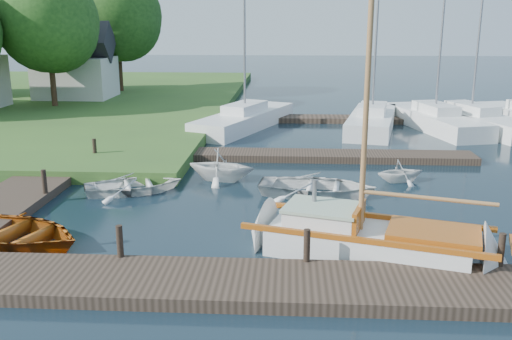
# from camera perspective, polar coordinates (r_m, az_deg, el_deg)

# --- Properties ---
(ground) EXTENTS (160.00, 160.00, 0.00)m
(ground) POSITION_cam_1_polar(r_m,az_deg,el_deg) (18.60, -0.00, -3.57)
(ground) COLOR black
(ground) RESTS_ON ground
(near_dock) EXTENTS (18.00, 2.20, 0.30)m
(near_dock) POSITION_cam_1_polar(r_m,az_deg,el_deg) (13.00, -1.58, -11.32)
(near_dock) COLOR #2F251C
(near_dock) RESTS_ON ground
(left_dock) EXTENTS (2.20, 18.00, 0.30)m
(left_dock) POSITION_cam_1_polar(r_m,az_deg,el_deg) (22.34, -20.62, -0.98)
(left_dock) COLOR #2F251C
(left_dock) RESTS_ON ground
(far_dock) EXTENTS (14.00, 1.60, 0.30)m
(far_dock) POSITION_cam_1_polar(r_m,az_deg,el_deg) (24.81, 5.50, 1.43)
(far_dock) COLOR #2F251C
(far_dock) RESTS_ON ground
(pontoon) EXTENTS (30.00, 1.60, 0.30)m
(pontoon) POSITION_cam_1_polar(r_m,az_deg,el_deg) (35.26, 18.10, 4.77)
(pontoon) COLOR #2F251C
(pontoon) RESTS_ON ground
(mooring_post_1) EXTENTS (0.16, 0.16, 0.80)m
(mooring_post_1) POSITION_cam_1_polar(r_m,az_deg,el_deg) (14.22, -13.46, -6.94)
(mooring_post_1) COLOR black
(mooring_post_1) RESTS_ON near_dock
(mooring_post_2) EXTENTS (0.16, 0.16, 0.80)m
(mooring_post_2) POSITION_cam_1_polar(r_m,az_deg,el_deg) (13.65, 5.11, -7.52)
(mooring_post_2) COLOR black
(mooring_post_2) RESTS_ON near_dock
(mooring_post_3) EXTENTS (0.16, 0.16, 0.80)m
(mooring_post_3) POSITION_cam_1_polar(r_m,az_deg,el_deg) (14.52, 23.31, -7.33)
(mooring_post_3) COLOR black
(mooring_post_3) RESTS_ON near_dock
(mooring_post_4) EXTENTS (0.16, 0.16, 0.80)m
(mooring_post_4) POSITION_cam_1_polar(r_m,az_deg,el_deg) (20.04, -20.41, -1.08)
(mooring_post_4) COLOR black
(mooring_post_4) RESTS_ON left_dock
(mooring_post_5) EXTENTS (0.16, 0.16, 0.80)m
(mooring_post_5) POSITION_cam_1_polar(r_m,az_deg,el_deg) (24.55, -15.83, 2.10)
(mooring_post_5) COLOR black
(mooring_post_5) RESTS_ON left_dock
(sailboat) EXTENTS (7.41, 3.90, 9.83)m
(sailboat) POSITION_cam_1_polar(r_m,az_deg,el_deg) (14.99, 11.71, -7.14)
(sailboat) COLOR white
(sailboat) RESTS_ON ground
(dinghy) EXTENTS (4.99, 4.25, 0.88)m
(dinghy) POSITION_cam_1_polar(r_m,az_deg,el_deg) (16.72, -23.28, -5.41)
(dinghy) COLOR #964D0D
(dinghy) RESTS_ON ground
(tender_a) EXTENTS (4.02, 3.49, 0.70)m
(tender_a) POSITION_cam_1_polar(r_m,az_deg,el_deg) (20.41, -12.13, -1.22)
(tender_a) COLOR white
(tender_a) RESTS_ON ground
(tender_b) EXTENTS (2.97, 2.71, 1.33)m
(tender_b) POSITION_cam_1_polar(r_m,az_deg,el_deg) (21.34, -3.53, 0.68)
(tender_b) COLOR white
(tender_b) RESTS_ON ground
(tender_c) EXTENTS (4.33, 3.35, 0.83)m
(tender_c) POSITION_cam_1_polar(r_m,az_deg,el_deg) (19.62, 6.16, -1.42)
(tender_c) COLOR white
(tender_c) RESTS_ON ground
(tender_d) EXTENTS (2.18, 2.02, 0.95)m
(tender_d) POSITION_cam_1_polar(r_m,az_deg,el_deg) (21.86, 14.25, 0.07)
(tender_d) COLOR white
(tender_d) RESTS_ON ground
(marina_boat_0) EXTENTS (5.37, 9.11, 11.73)m
(marina_boat_0) POSITION_cam_1_polar(r_m,az_deg,el_deg) (31.74, -1.11, 5.22)
(marina_boat_0) COLOR white
(marina_boat_0) RESTS_ON ground
(marina_boat_2) EXTENTS (3.84, 8.29, 12.17)m
(marina_boat_2) POSITION_cam_1_polar(r_m,az_deg,el_deg) (31.94, 11.52, 5.00)
(marina_boat_2) COLOR white
(marina_boat_2) RESTS_ON ground
(marina_boat_3) EXTENTS (4.26, 8.84, 10.85)m
(marina_boat_3) POSITION_cam_1_polar(r_m,az_deg,el_deg) (33.06, 17.45, 4.92)
(marina_boat_3) COLOR white
(marina_boat_3) RESTS_ON ground
(marina_boat_4) EXTENTS (5.25, 9.01, 10.68)m
(marina_boat_4) POSITION_cam_1_polar(r_m,az_deg,el_deg) (33.72, 20.69, 4.82)
(marina_boat_4) COLOR white
(marina_boat_4) RESTS_ON ground
(house_c) EXTENTS (5.25, 4.00, 5.28)m
(house_c) POSITION_cam_1_polar(r_m,az_deg,el_deg) (42.50, -17.63, 9.72)
(house_c) COLOR silver
(house_c) RESTS_ON shore
(tree_3) EXTENTS (6.41, 6.38, 8.74)m
(tree_3) POSITION_cam_1_polar(r_m,az_deg,el_deg) (38.71, -20.11, 13.88)
(tree_3) COLOR #332114
(tree_3) RESTS_ON shore
(tree_7) EXTENTS (6.83, 6.83, 9.38)m
(tree_7) POSITION_cam_1_polar(r_m,az_deg,el_deg) (45.57, -13.73, 14.85)
(tree_7) COLOR #332114
(tree_7) RESTS_ON shore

